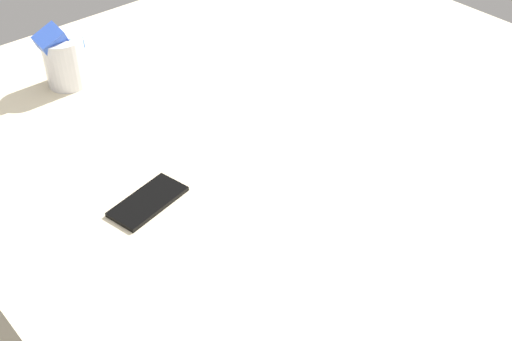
# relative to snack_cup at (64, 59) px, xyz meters

# --- Properties ---
(bed_mattress) EXTENTS (1.80, 1.40, 0.18)m
(bed_mattress) POSITION_rel_snack_cup_xyz_m (0.63, 0.31, -0.15)
(bed_mattress) COLOR beige
(bed_mattress) RESTS_ON ground
(snack_cup) EXTENTS (0.09, 0.11, 0.15)m
(snack_cup) POSITION_rel_snack_cup_xyz_m (0.00, 0.00, 0.00)
(snack_cup) COLOR silver
(snack_cup) RESTS_ON bed_mattress
(cell_phone) EXTENTS (0.10, 0.15, 0.01)m
(cell_phone) POSITION_rel_snack_cup_xyz_m (0.45, -0.09, -0.06)
(cell_phone) COLOR black
(cell_phone) RESTS_ON bed_mattress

